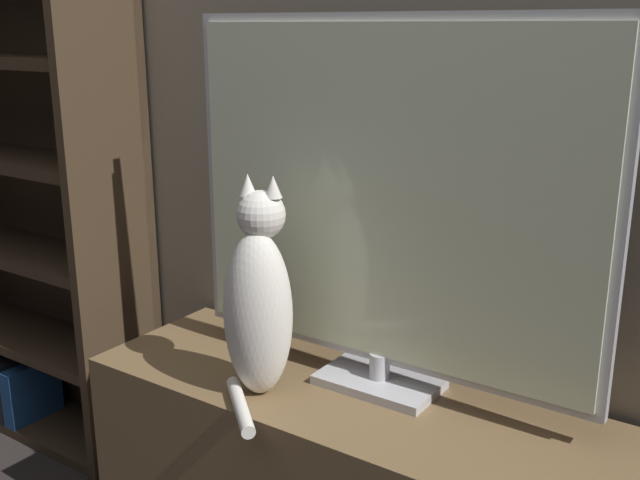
# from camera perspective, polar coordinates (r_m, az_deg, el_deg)

# --- Properties ---
(tv) EXTENTS (0.93, 0.15, 0.77)m
(tv) POSITION_cam_1_polar(r_m,az_deg,el_deg) (1.51, 4.92, 2.69)
(tv) COLOR #B7B7BC
(tv) RESTS_ON tv_stand
(cat) EXTENTS (0.20, 0.26, 0.46)m
(cat) POSITION_cam_1_polar(r_m,az_deg,el_deg) (1.55, -4.68, -4.79)
(cat) COLOR silver
(cat) RESTS_ON tv_stand
(bookshelf) EXTENTS (0.82, 0.28, 1.43)m
(bookshelf) POSITION_cam_1_polar(r_m,az_deg,el_deg) (2.44, -21.10, 1.16)
(bookshelf) COLOR #3D2D1E
(bookshelf) RESTS_ON ground_plane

